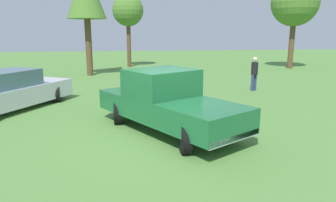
{
  "coord_description": "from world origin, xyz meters",
  "views": [
    {
      "loc": [
        8.35,
        -1.06,
        2.83
      ],
      "look_at": [
        -0.22,
        0.15,
        0.9
      ],
      "focal_mm": 33.12,
      "sensor_mm": 36.0,
      "label": 1
    }
  ],
  "objects_px": {
    "pickup_truck": "(165,100)",
    "sedan_near": "(12,91)",
    "person_bystander": "(254,72)",
    "tree_far_center": "(295,3)",
    "tree_side": "(128,11)"
  },
  "relations": [
    {
      "from": "pickup_truck",
      "to": "person_bystander",
      "type": "distance_m",
      "value": 7.64
    },
    {
      "from": "tree_far_center",
      "to": "tree_side",
      "type": "distance_m",
      "value": 12.99
    },
    {
      "from": "person_bystander",
      "to": "sedan_near",
      "type": "bearing_deg",
      "value": 73.5
    },
    {
      "from": "tree_side",
      "to": "pickup_truck",
      "type": "bearing_deg",
      "value": 2.31
    },
    {
      "from": "tree_far_center",
      "to": "sedan_near",
      "type": "bearing_deg",
      "value": -57.37
    },
    {
      "from": "person_bystander",
      "to": "tree_far_center",
      "type": "bearing_deg",
      "value": -66.6
    },
    {
      "from": "pickup_truck",
      "to": "sedan_near",
      "type": "bearing_deg",
      "value": -153.06
    },
    {
      "from": "pickup_truck",
      "to": "person_bystander",
      "type": "bearing_deg",
      "value": 106.71
    },
    {
      "from": "sedan_near",
      "to": "tree_far_center",
      "type": "distance_m",
      "value": 20.94
    },
    {
      "from": "person_bystander",
      "to": "tree_side",
      "type": "distance_m",
      "value": 13.57
    },
    {
      "from": "person_bystander",
      "to": "tree_side",
      "type": "xyz_separation_m",
      "value": [
        -11.72,
        -5.86,
        3.52
      ]
    },
    {
      "from": "sedan_near",
      "to": "tree_far_center",
      "type": "bearing_deg",
      "value": -28.25
    },
    {
      "from": "pickup_truck",
      "to": "person_bystander",
      "type": "height_order",
      "value": "pickup_truck"
    },
    {
      "from": "sedan_near",
      "to": "tree_side",
      "type": "bearing_deg",
      "value": 10.86
    },
    {
      "from": "person_bystander",
      "to": "pickup_truck",
      "type": "bearing_deg",
      "value": 108.75
    }
  ]
}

